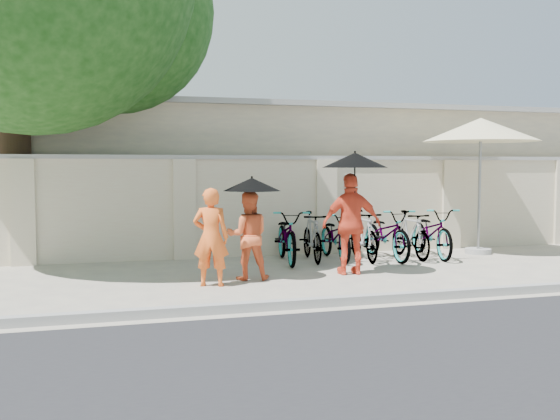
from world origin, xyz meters
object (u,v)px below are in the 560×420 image
object	(u,v)px
monk_left	(211,237)
monk_center	(248,236)
monk_right	(351,224)
patio_umbrella	(481,131)

from	to	relation	value
monk_left	monk_center	bearing A→B (deg)	-132.22
monk_left	monk_center	xyz separation A→B (m)	(0.68, 0.38, -0.04)
monk_left	monk_right	world-z (taller)	monk_right
monk_right	monk_left	bearing A→B (deg)	13.49
monk_center	patio_umbrella	world-z (taller)	patio_umbrella
monk_left	patio_umbrella	world-z (taller)	patio_umbrella
monk_left	monk_right	xyz separation A→B (m)	(2.50, 0.38, 0.11)
monk_right	patio_umbrella	world-z (taller)	patio_umbrella
monk_left	patio_umbrella	bearing A→B (deg)	-143.63
monk_left	monk_right	distance (m)	2.53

